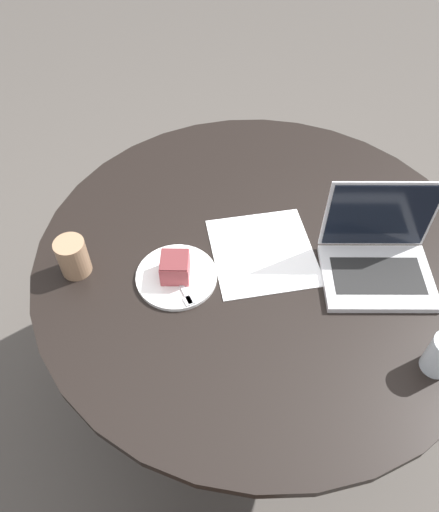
# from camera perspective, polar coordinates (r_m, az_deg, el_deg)

# --- Properties ---
(ground_plane) EXTENTS (12.00, 12.00, 0.00)m
(ground_plane) POSITION_cam_1_polar(r_m,az_deg,el_deg) (2.06, 3.30, -13.74)
(ground_plane) COLOR #4C4742
(dining_table) EXTENTS (1.26, 1.26, 0.78)m
(dining_table) POSITION_cam_1_polar(r_m,az_deg,el_deg) (1.49, 4.44, -2.47)
(dining_table) COLOR black
(dining_table) RESTS_ON ground_plane
(paper_document) EXTENTS (0.37, 0.36, 0.00)m
(paper_document) POSITION_cam_1_polar(r_m,az_deg,el_deg) (1.40, 4.87, 0.60)
(paper_document) COLOR white
(paper_document) RESTS_ON dining_table
(plate) EXTENTS (0.22, 0.22, 0.01)m
(plate) POSITION_cam_1_polar(r_m,az_deg,el_deg) (1.34, -4.93, -2.35)
(plate) COLOR white
(plate) RESTS_ON dining_table
(cake_slice) EXTENTS (0.10, 0.10, 0.07)m
(cake_slice) POSITION_cam_1_polar(r_m,az_deg,el_deg) (1.31, -5.11, -1.28)
(cake_slice) COLOR #B74C51
(cake_slice) RESTS_ON plate
(fork) EXTENTS (0.17, 0.04, 0.00)m
(fork) POSITION_cam_1_polar(r_m,az_deg,el_deg) (1.31, -4.36, -3.35)
(fork) COLOR silver
(fork) RESTS_ON plate
(coffee_glass) EXTENTS (0.08, 0.08, 0.11)m
(coffee_glass) POSITION_cam_1_polar(r_m,az_deg,el_deg) (1.37, -16.40, -0.10)
(coffee_glass) COLOR #997556
(coffee_glass) RESTS_ON dining_table
(laptop) EXTENTS (0.34, 0.36, 0.25)m
(laptop) POSITION_cam_1_polar(r_m,az_deg,el_deg) (1.39, 17.65, -0.34)
(laptop) COLOR silver
(laptop) RESTS_ON dining_table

